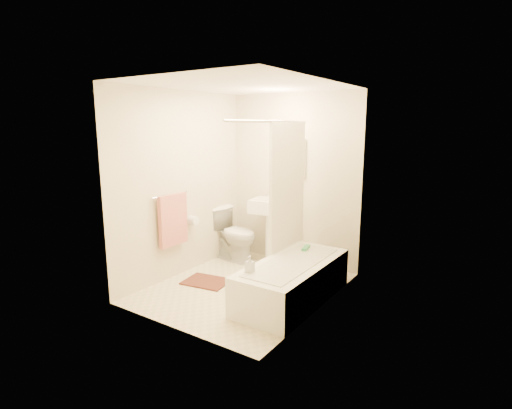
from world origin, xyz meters
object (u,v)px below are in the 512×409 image
Objects in this scene: toilet at (234,234)px; soap_bottle at (250,264)px; bath_mat at (206,282)px; sink at (271,229)px; bathtub at (293,281)px.

toilet is 1.76m from soap_bottle.
bath_mat is (0.25, -0.92, -0.37)m from toilet.
toilet is at bearing 132.26° from soap_bottle.
sink reaches higher than bathtub.
bathtub is 0.66m from soap_bottle.
sink is 1.30m from bathtub.
toilet reaches higher than bathtub.
toilet reaches higher than soap_bottle.
soap_bottle is at bearing -21.85° from bath_mat.
soap_bottle is (0.93, -0.37, 0.53)m from bath_mat.
toilet is at bearing 151.36° from bathtub.
sink is at bearing -65.84° from toilet.
soap_bottle is at bearing -130.45° from toilet.
toilet is 1.03m from bath_mat.
soap_bottle is (0.64, -1.46, 0.03)m from sink.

